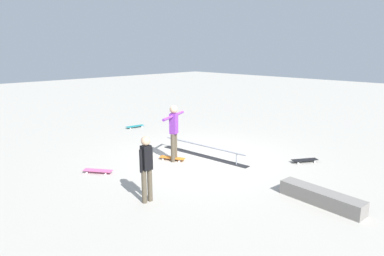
# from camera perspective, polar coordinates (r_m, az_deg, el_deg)

# --- Properties ---
(ground_plane) EXTENTS (60.00, 60.00, 0.00)m
(ground_plane) POSITION_cam_1_polar(r_m,az_deg,el_deg) (10.55, 1.55, -5.11)
(ground_plane) COLOR #ADA89E
(grind_rail) EXTENTS (3.30, 0.51, 0.37)m
(grind_rail) POSITION_cam_1_polar(r_m,az_deg,el_deg) (10.69, 1.91, -3.95)
(grind_rail) COLOR black
(grind_rail) RESTS_ON ground_plane
(skate_ledge) EXTENTS (1.88, 0.54, 0.32)m
(skate_ledge) POSITION_cam_1_polar(r_m,az_deg,el_deg) (8.02, 21.01, -10.90)
(skate_ledge) COLOR gray
(skate_ledge) RESTS_ON ground_plane
(skater_main) EXTENTS (0.63, 1.29, 1.71)m
(skater_main) POSITION_cam_1_polar(r_m,az_deg,el_deg) (10.03, -3.10, -0.21)
(skater_main) COLOR brown
(skater_main) RESTS_ON ground_plane
(skateboard_main) EXTENTS (0.81, 0.52, 0.09)m
(skateboard_main) POSITION_cam_1_polar(r_m,az_deg,el_deg) (10.34, -3.36, -5.08)
(skateboard_main) COLOR orange
(skateboard_main) RESTS_ON ground_plane
(bystander_black_shirt) EXTENTS (0.21, 0.34, 1.51)m
(bystander_black_shirt) POSITION_cam_1_polar(r_m,az_deg,el_deg) (7.41, -7.74, -6.30)
(bystander_black_shirt) COLOR brown
(bystander_black_shirt) RESTS_ON ground_plane
(loose_skateboard_black) EXTENTS (0.59, 0.78, 0.09)m
(loose_skateboard_black) POSITION_cam_1_polar(r_m,az_deg,el_deg) (10.69, 18.54, -5.15)
(loose_skateboard_black) COLOR black
(loose_skateboard_black) RESTS_ON ground_plane
(loose_skateboard_pink) EXTENTS (0.77, 0.63, 0.09)m
(loose_skateboard_pink) POSITION_cam_1_polar(r_m,az_deg,el_deg) (9.63, -15.66, -6.97)
(loose_skateboard_pink) COLOR #E05993
(loose_skateboard_pink) RESTS_ON ground_plane
(loose_skateboard_teal) EXTENTS (0.35, 0.82, 0.09)m
(loose_skateboard_teal) POSITION_cam_1_polar(r_m,az_deg,el_deg) (14.74, -9.63, 0.30)
(loose_skateboard_teal) COLOR teal
(loose_skateboard_teal) RESTS_ON ground_plane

